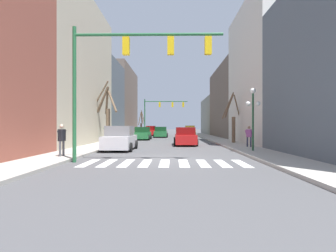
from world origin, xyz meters
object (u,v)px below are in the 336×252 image
Objects in this scene: car_parked_left_mid at (143,134)px; car_parked_left_far at (190,131)px; car_parked_right_mid at (185,137)px; traffic_signal_far at (161,109)px; street_tree_left_far at (233,122)px; car_driving_toward_lane at (151,131)px; pedestrian_near_right_corner at (107,132)px; street_lamp_right_corner at (253,106)px; pedestrian_on_right_sidewalk at (62,137)px; car_at_intersection at (120,139)px; street_tree_right_far at (106,112)px; car_parked_right_near at (161,132)px; street_tree_left_near at (141,124)px; pedestrian_crossing_street at (249,135)px; traffic_signal_near at (129,61)px.

car_parked_left_mid is 1.00× the size of car_parked_left_far.
car_parked_left_mid is (-4.96, 8.99, -0.00)m from car_parked_right_mid.
street_tree_left_far is (7.85, -18.94, -2.60)m from traffic_signal_far.
car_parked_right_mid is 23.13m from car_driving_toward_lane.
car_parked_left_mid is 7.15m from pedestrian_near_right_corner.
traffic_signal_far is at bearing 104.94° from street_lamp_right_corner.
pedestrian_near_right_corner reaches higher than pedestrian_on_right_sidewalk.
traffic_signal_far is 1.75× the size of car_at_intersection.
car_parked_right_mid is at bearing 120.57° from street_lamp_right_corner.
pedestrian_near_right_corner is 2.17m from street_tree_right_far.
car_parked_left_mid is 12.38m from street_tree_left_far.
pedestrian_on_right_sidewalk is at bearing -135.34° from street_tree_left_far.
pedestrian_near_right_corner is (-4.84, -13.94, 0.42)m from car_parked_right_near.
pedestrian_on_right_sidewalk is (-11.11, -3.33, -1.90)m from street_lamp_right_corner.
car_driving_toward_lane is (-1.84, 2.31, -3.89)m from traffic_signal_far.
street_tree_left_far is 12.35m from street_tree_right_far.
car_parked_right_near is at bearing 10.26° from car_parked_right_mid.
car_at_intersection is 28.81m from street_tree_left_near.
street_tree_right_far is 1.33× the size of street_tree_left_near.
car_driving_toward_lane reaches higher than pedestrian_crossing_street.
traffic_signal_far is 20.89m from car_parked_right_mid.
pedestrian_on_right_sidewalk is at bearing -87.08° from street_tree_right_far.
pedestrian_near_right_corner is at bearing 155.09° from car_parked_left_far.
traffic_signal_far is 30.96m from pedestrian_on_right_sidewalk.
car_parked_right_mid is at bearing 74.23° from traffic_signal_near.
street_tree_right_far is (-2.69, 6.70, 2.28)m from car_at_intersection.
car_parked_left_mid is 0.70× the size of street_tree_right_far.
car_at_intersection is at bearing 169.60° from street_lamp_right_corner.
car_at_intersection is at bearing 106.28° from pedestrian_near_right_corner.
traffic_signal_near is 28.18m from car_parked_right_near.
car_parked_right_mid is at bearing -167.49° from car_driving_toward_lane.
car_parked_right_mid is 6.11m from pedestrian_crossing_street.
pedestrian_on_right_sidewalk is at bearing 66.79° from pedestrian_crossing_street.
street_tree_left_near is (-1.90, 28.72, 1.30)m from car_at_intersection.
car_parked_right_mid is 1.15× the size of car_parked_left_far.
street_tree_left_near is (-3.67, 3.19, -2.58)m from traffic_signal_far.
car_parked_right_mid is 1.08× the size of street_tree_left_near.
street_tree_left_far is at bearing 170.77° from pedestrian_near_right_corner.
pedestrian_on_right_sidewalk is 0.37× the size of street_tree_left_near.
street_tree_right_far is (0.18, -1.00, 1.92)m from pedestrian_near_right_corner.
street_tree_right_far is at bearing 179.49° from street_tree_left_far.
street_lamp_right_corner is 8.32m from street_tree_left_far.
pedestrian_on_right_sidewalk is (-3.79, 1.25, -3.72)m from traffic_signal_near.
car_parked_right_mid is at bearing -1.15° from pedestrian_crossing_street.
pedestrian_near_right_corner is (-7.80, 2.44, 0.42)m from car_parked_right_mid.
car_at_intersection reaches higher than car_parked_right_near.
street_tree_right_far is at bearing 172.93° from car_driving_toward_lane.
car_driving_toward_lane is 27.83m from car_at_intersection.
street_lamp_right_corner is 14.38m from street_tree_right_far.
traffic_signal_near is at bearing -164.84° from car_at_intersection.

